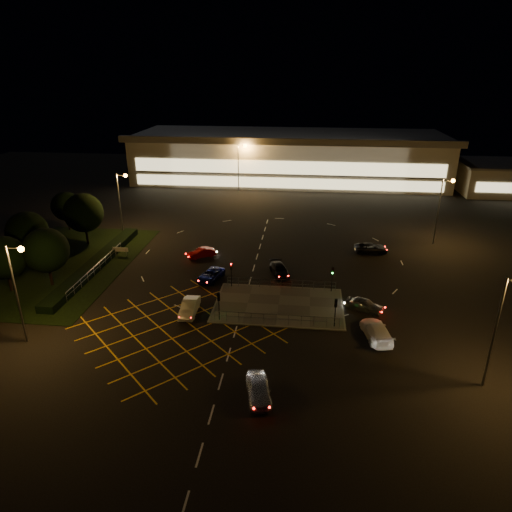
# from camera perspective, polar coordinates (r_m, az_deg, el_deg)

# --- Properties ---
(ground) EXTENTS (180.00, 180.00, 0.00)m
(ground) POSITION_cam_1_polar(r_m,az_deg,el_deg) (53.52, 0.84, -5.06)
(ground) COLOR black
(ground) RESTS_ON ground
(pedestrian_island) EXTENTS (14.00, 9.00, 0.12)m
(pedestrian_island) POSITION_cam_1_polar(r_m,az_deg,el_deg) (51.60, 2.84, -6.13)
(pedestrian_island) COLOR #4C4944
(pedestrian_island) RESTS_ON ground
(grass_verge) EXTENTS (18.00, 30.00, 0.08)m
(grass_verge) POSITION_cam_1_polar(r_m,az_deg,el_deg) (67.12, -23.13, -1.03)
(grass_verge) COLOR black
(grass_verge) RESTS_ON ground
(hedge) EXTENTS (2.00, 26.00, 1.00)m
(hedge) POSITION_cam_1_polar(r_m,az_deg,el_deg) (64.67, -19.32, -0.88)
(hedge) COLOR black
(hedge) RESTS_ON ground
(supermarket) EXTENTS (72.00, 26.50, 10.50)m
(supermarket) POSITION_cam_1_polar(r_m,az_deg,el_deg) (111.01, 4.10, 12.33)
(supermarket) COLOR beige
(supermarket) RESTS_ON ground
(retail_unit_a) EXTENTS (18.80, 14.80, 6.35)m
(retail_unit_a) POSITION_cam_1_polar(r_m,az_deg,el_deg) (111.47, 28.49, 8.65)
(retail_unit_a) COLOR beige
(retail_unit_a) RESTS_ON ground
(streetlight_sw) EXTENTS (1.78, 0.56, 10.03)m
(streetlight_sw) POSITION_cam_1_polar(r_m,az_deg,el_deg) (47.49, -27.62, -2.76)
(streetlight_sw) COLOR slate
(streetlight_sw) RESTS_ON ground
(streetlight_se) EXTENTS (1.78, 0.56, 10.03)m
(streetlight_se) POSITION_cam_1_polar(r_m,az_deg,el_deg) (41.08, 28.58, -6.79)
(streetlight_se) COLOR slate
(streetlight_se) RESTS_ON ground
(streetlight_nw) EXTENTS (1.78, 0.56, 10.03)m
(streetlight_nw) POSITION_cam_1_polar(r_m,az_deg,el_deg) (73.34, -16.45, 7.20)
(streetlight_nw) COLOR slate
(streetlight_nw) RESTS_ON ground
(streetlight_ne) EXTENTS (1.78, 0.56, 10.03)m
(streetlight_ne) POSITION_cam_1_polar(r_m,az_deg,el_deg) (72.44, 22.29, 6.25)
(streetlight_ne) COLOR slate
(streetlight_ne) RESTS_ON ground
(streetlight_far_left) EXTENTS (1.78, 0.56, 10.03)m
(streetlight_far_left) POSITION_cam_1_polar(r_m,az_deg,el_deg) (97.99, -1.98, 11.76)
(streetlight_far_left) COLOR slate
(streetlight_far_left) RESTS_ON ground
(streetlight_far_right) EXTENTS (1.78, 0.56, 10.03)m
(streetlight_far_right) POSITION_cam_1_polar(r_m,az_deg,el_deg) (102.26, 21.40, 10.72)
(streetlight_far_right) COLOR slate
(streetlight_far_right) RESTS_ON ground
(signal_sw) EXTENTS (0.28, 0.30, 3.15)m
(signal_sw) POSITION_cam_1_polar(r_m,az_deg,el_deg) (47.70, -4.67, -5.58)
(signal_sw) COLOR black
(signal_sw) RESTS_ON pedestrian_island
(signal_se) EXTENTS (0.28, 0.30, 3.15)m
(signal_se) POSITION_cam_1_polar(r_m,az_deg,el_deg) (47.05, 9.92, -6.29)
(signal_se) COLOR black
(signal_se) RESTS_ON pedestrian_island
(signal_nw) EXTENTS (0.28, 0.30, 3.15)m
(signal_nw) POSITION_cam_1_polar(r_m,az_deg,el_deg) (54.76, -3.11, -1.68)
(signal_nw) COLOR black
(signal_nw) RESTS_ON pedestrian_island
(signal_ne) EXTENTS (0.28, 0.30, 3.15)m
(signal_ne) POSITION_cam_1_polar(r_m,az_deg,el_deg) (54.19, 9.52, -2.25)
(signal_ne) COLOR black
(signal_ne) RESTS_ON pedestrian_island
(tree_a) EXTENTS (5.04, 5.04, 6.86)m
(tree_a) POSITION_cam_1_polar(r_m,az_deg,el_deg) (60.48, -28.92, -0.18)
(tree_a) COLOR black
(tree_a) RESTS_ON ground
(tree_b) EXTENTS (5.40, 5.40, 7.35)m
(tree_b) POSITION_cam_1_polar(r_m,az_deg,el_deg) (67.64, -26.68, 2.73)
(tree_b) COLOR black
(tree_b) RESTS_ON ground
(tree_c) EXTENTS (5.76, 5.76, 7.84)m
(tree_c) POSITION_cam_1_polar(r_m,az_deg,el_deg) (72.13, -20.76, 5.07)
(tree_c) COLOR black
(tree_c) RESTS_ON ground
(tree_d) EXTENTS (4.68, 4.68, 6.37)m
(tree_d) POSITION_cam_1_polar(r_m,az_deg,el_deg) (80.24, -22.65, 5.76)
(tree_d) COLOR black
(tree_d) RESTS_ON ground
(tree_e) EXTENTS (5.40, 5.40, 7.35)m
(tree_e) POSITION_cam_1_polar(r_m,az_deg,el_deg) (59.75, -24.79, 0.66)
(tree_e) COLOR black
(tree_e) RESTS_ON ground
(car_near_silver) EXTENTS (2.79, 4.86, 1.56)m
(car_near_silver) POSITION_cam_1_polar(r_m,az_deg,el_deg) (38.25, 0.33, -16.31)
(car_near_silver) COLOR silver
(car_near_silver) RESTS_ON ground
(car_queue_white) EXTENTS (1.70, 4.56, 1.49)m
(car_queue_white) POSITION_cam_1_polar(r_m,az_deg,el_deg) (50.18, -8.32, -6.36)
(car_queue_white) COLOR silver
(car_queue_white) RESTS_ON ground
(car_left_blue) EXTENTS (3.33, 5.07, 1.29)m
(car_left_blue) POSITION_cam_1_polar(r_m,az_deg,el_deg) (57.54, -5.69, -2.40)
(car_left_blue) COLOR #0C104B
(car_left_blue) RESTS_ON ground
(car_far_dkgrey) EXTENTS (3.23, 4.98, 1.34)m
(car_far_dkgrey) POSITION_cam_1_polar(r_m,az_deg,el_deg) (58.79, 2.95, -1.73)
(car_far_dkgrey) COLOR black
(car_far_dkgrey) RESTS_ON ground
(car_right_silver) EXTENTS (4.46, 3.24, 1.41)m
(car_right_silver) POSITION_cam_1_polar(r_m,az_deg,el_deg) (51.60, 13.41, -5.96)
(car_right_silver) COLOR #9A9DA1
(car_right_silver) RESTS_ON ground
(car_circ_red) EXTENTS (4.09, 3.38, 1.32)m
(car_circ_red) POSITION_cam_1_polar(r_m,az_deg,el_deg) (64.52, -6.84, 0.39)
(car_circ_red) COLOR maroon
(car_circ_red) RESTS_ON ground
(car_east_grey) EXTENTS (4.95, 2.52, 1.34)m
(car_east_grey) POSITION_cam_1_polar(r_m,az_deg,el_deg) (67.84, 14.20, 0.97)
(car_east_grey) COLOR black
(car_east_grey) RESTS_ON ground
(car_approach_white) EXTENTS (3.14, 5.71, 1.57)m
(car_approach_white) POSITION_cam_1_polar(r_m,az_deg,el_deg) (46.96, 14.83, -9.04)
(car_approach_white) COLOR silver
(car_approach_white) RESTS_ON ground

